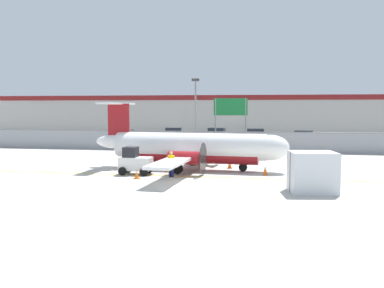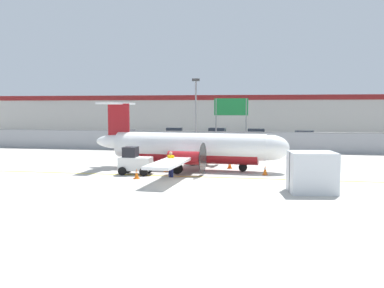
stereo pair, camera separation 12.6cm
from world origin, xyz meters
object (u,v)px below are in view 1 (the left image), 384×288
(ground_crew_worker, at_px, (171,163))
(parked_car_4, at_px, (305,137))
(highway_sign, at_px, (231,111))
(traffic_cone_far_right, at_px, (137,174))
(apron_light_pole, at_px, (195,110))
(parked_car_1, at_px, (173,133))
(parked_car_3, at_px, (254,135))
(commuter_airplane, at_px, (193,148))
(traffic_cone_near_right, at_px, (167,167))
(parked_car_0, at_px, (125,136))
(baggage_tug, at_px, (135,162))
(parked_car_5, at_px, (347,140))
(traffic_cone_far_left, at_px, (230,164))
(parked_car_2, at_px, (217,134))
(traffic_cone_near_left, at_px, (265,170))
(cargo_container, at_px, (313,172))

(ground_crew_worker, height_order, parked_car_4, same)
(ground_crew_worker, xyz_separation_m, highway_sign, (2.29, 18.36, 3.19))
(traffic_cone_far_right, xyz_separation_m, apron_light_pole, (1.43, 14.16, 3.99))
(parked_car_1, bearing_deg, parked_car_3, 168.66)
(commuter_airplane, bearing_deg, traffic_cone_near_right, -137.70)
(parked_car_0, bearing_deg, traffic_cone_near_right, -62.51)
(baggage_tug, bearing_deg, parked_car_5, 51.04)
(ground_crew_worker, bearing_deg, parked_car_0, 50.92)
(traffic_cone_far_left, xyz_separation_m, parked_car_2, (-4.08, 26.91, 0.58))
(parked_car_2, bearing_deg, parked_car_5, -25.58)
(parked_car_3, relative_size, apron_light_pole, 0.59)
(traffic_cone_near_right, relative_size, traffic_cone_far_left, 1.00)
(parked_car_2, bearing_deg, apron_light_pole, -84.96)
(traffic_cone_near_left, distance_m, traffic_cone_far_right, 8.66)
(baggage_tug, distance_m, parked_car_0, 25.56)
(traffic_cone_near_right, bearing_deg, cargo_container, -31.44)
(cargo_container, relative_size, traffic_cone_far_left, 4.17)
(traffic_cone_far_left, height_order, traffic_cone_far_right, same)
(traffic_cone_far_left, xyz_separation_m, parked_car_3, (1.04, 25.74, 0.58))
(commuter_airplane, bearing_deg, parked_car_1, 109.64)
(traffic_cone_near_right, distance_m, parked_car_5, 25.62)
(parked_car_2, relative_size, parked_car_5, 0.99)
(cargo_container, xyz_separation_m, traffic_cone_near_right, (-9.45, 5.78, -0.79))
(apron_light_pole, bearing_deg, traffic_cone_far_right, -95.76)
(traffic_cone_near_left, relative_size, highway_sign, 0.12)
(commuter_airplane, distance_m, baggage_tug, 4.58)
(commuter_airplane, height_order, parked_car_4, commuter_airplane)
(ground_crew_worker, xyz_separation_m, traffic_cone_far_right, (-2.04, -0.97, -0.64))
(parked_car_1, bearing_deg, parked_car_0, 47.63)
(cargo_container, height_order, parked_car_5, cargo_container)
(baggage_tug, xyz_separation_m, parked_car_4, (13.41, 26.33, 0.04))
(parked_car_0, distance_m, parked_car_4, 22.48)
(parked_car_0, bearing_deg, cargo_container, -52.55)
(commuter_airplane, bearing_deg, parked_car_4, 71.33)
(parked_car_3, bearing_deg, traffic_cone_near_left, 91.19)
(ground_crew_worker, distance_m, traffic_cone_near_left, 6.44)
(baggage_tug, height_order, cargo_container, cargo_container)
(cargo_container, bearing_deg, traffic_cone_far_left, 113.76)
(baggage_tug, height_order, parked_car_5, baggage_tug)
(traffic_cone_far_left, relative_size, highway_sign, 0.12)
(highway_sign, bearing_deg, ground_crew_worker, -97.09)
(commuter_airplane, distance_m, parked_car_0, 24.56)
(traffic_cone_near_left, distance_m, apron_light_pole, 13.59)
(ground_crew_worker, bearing_deg, parked_car_4, 4.15)
(cargo_container, distance_m, parked_car_5, 26.73)
(cargo_container, height_order, apron_light_pole, apron_light_pole)
(cargo_container, height_order, traffic_cone_far_right, cargo_container)
(traffic_cone_near_left, distance_m, parked_car_0, 28.78)
(baggage_tug, distance_m, parked_car_2, 30.90)
(parked_car_1, relative_size, parked_car_3, 1.03)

